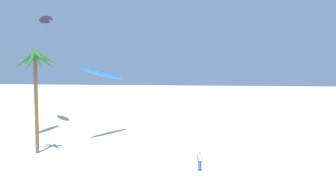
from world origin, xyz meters
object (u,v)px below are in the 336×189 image
object	(u,v)px
flying_kite_1	(102,74)
flying_kite_4	(45,19)
person_near_left	(200,160)
palm_tree_3	(36,68)

from	to	relation	value
flying_kite_1	flying_kite_4	world-z (taller)	flying_kite_4
flying_kite_4	person_near_left	distance (m)	37.14
palm_tree_3	person_near_left	distance (m)	18.87
flying_kite_1	flying_kite_4	size ratio (longest dim) A/B	0.53
palm_tree_3	flying_kite_1	xyz separation A→B (m)	(4.05, 9.49, -0.84)
flying_kite_1	person_near_left	xyz separation A→B (m)	(12.46, -14.47, -6.82)
flying_kite_1	flying_kite_4	distance (m)	17.00
palm_tree_3	flying_kite_1	size ratio (longest dim) A/B	1.17
flying_kite_4	person_near_left	bearing A→B (deg)	-45.82
flying_kite_1	person_near_left	bearing A→B (deg)	-49.28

